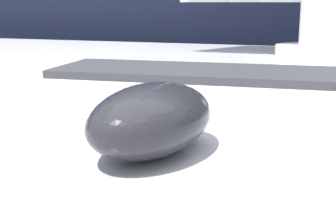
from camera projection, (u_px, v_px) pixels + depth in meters
The scene contains 3 objects.
partition_panel at pixel (253, 61), 1.15m from camera, with size 5.00×0.03×1.31m.
computer_mouse_near at pixel (152, 119), 0.29m from camera, with size 0.08×0.11×0.04m.
keyboard at pixel (224, 81), 0.48m from camera, with size 0.38×0.15×0.02m.
Camera 1 is at (0.16, -0.52, 0.80)m, focal length 50.00 mm.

